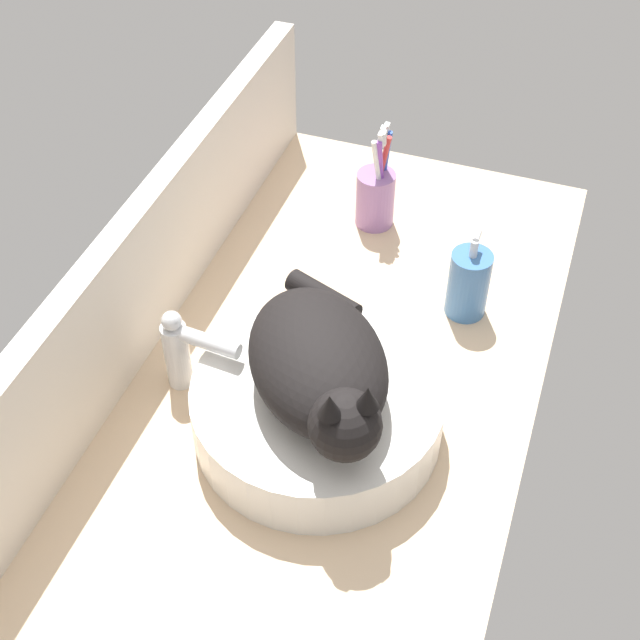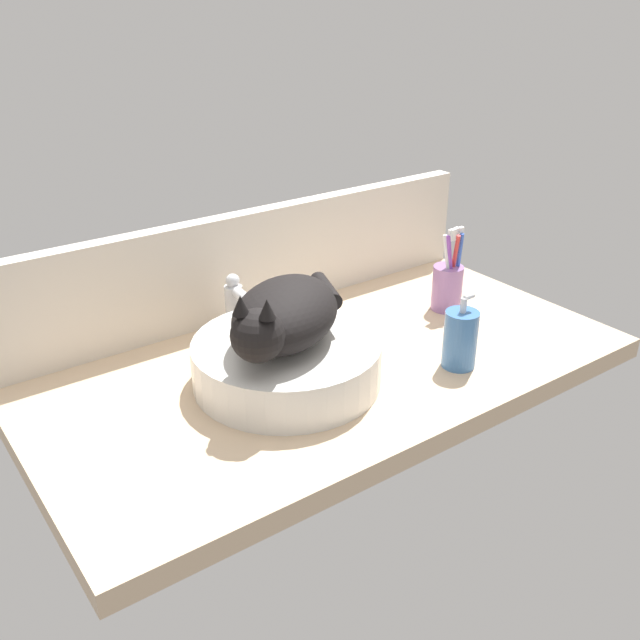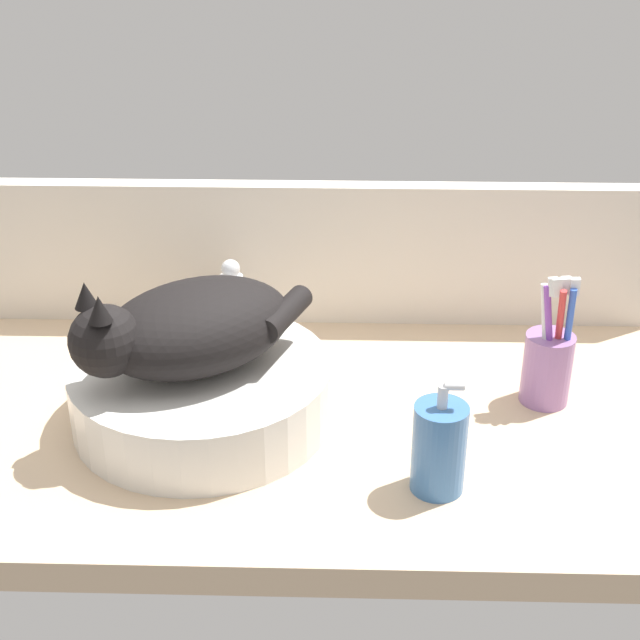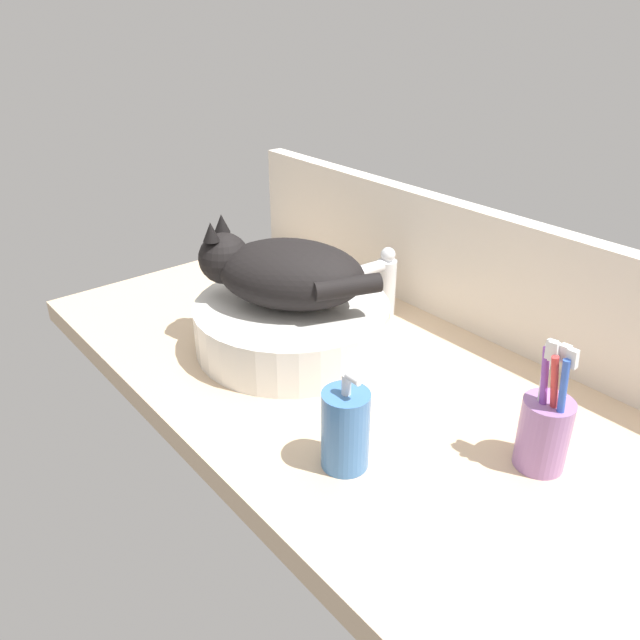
% 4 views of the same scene
% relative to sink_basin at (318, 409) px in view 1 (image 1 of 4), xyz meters
% --- Properties ---
extents(ground_plane, '(1.13, 0.59, 0.04)m').
position_rel_sink_basin_xyz_m(ground_plane, '(0.11, 0.02, -0.06)').
color(ground_plane, '#D1B28E').
extents(backsplash_panel, '(1.13, 0.04, 0.22)m').
position_rel_sink_basin_xyz_m(backsplash_panel, '(0.11, 0.30, 0.07)').
color(backsplash_panel, silver).
rests_on(backsplash_panel, ground_plane).
extents(sink_basin, '(0.34, 0.34, 0.08)m').
position_rel_sink_basin_xyz_m(sink_basin, '(0.00, 0.00, 0.00)').
color(sink_basin, silver).
rests_on(sink_basin, ground_plane).
extents(cat, '(0.30, 0.28, 0.14)m').
position_rel_sink_basin_xyz_m(cat, '(-0.01, -0.01, 0.10)').
color(cat, black).
rests_on(cat, sink_basin).
extents(faucet, '(0.04, 0.12, 0.14)m').
position_rel_sink_basin_xyz_m(faucet, '(0.02, 0.20, 0.03)').
color(faucet, silver).
rests_on(faucet, ground_plane).
extents(soap_dispenser, '(0.06, 0.06, 0.14)m').
position_rel_sink_basin_xyz_m(soap_dispenser, '(0.29, -0.14, 0.02)').
color(soap_dispenser, '#3F72B2').
rests_on(soap_dispenser, ground_plane).
extents(toothbrush_cup, '(0.07, 0.07, 0.19)m').
position_rel_sink_basin_xyz_m(toothbrush_cup, '(0.46, 0.06, 0.02)').
color(toothbrush_cup, '#996BA8').
rests_on(toothbrush_cup, ground_plane).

